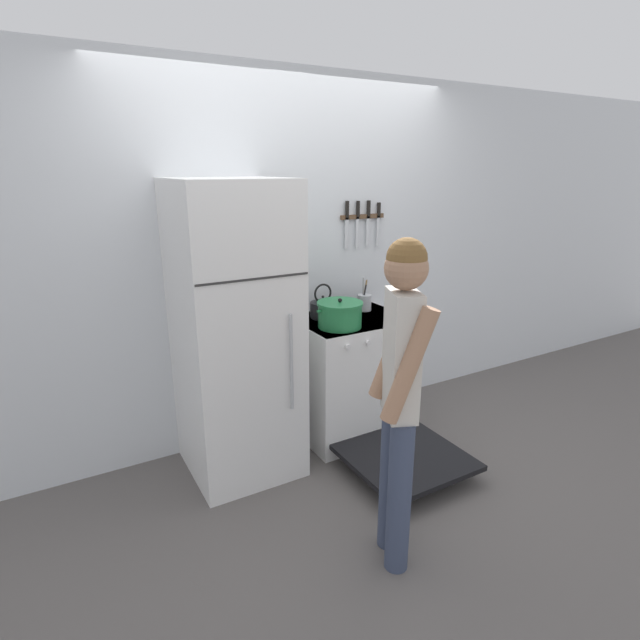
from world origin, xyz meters
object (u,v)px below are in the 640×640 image
object	(u,v)px
dutch_oven_pot	(340,314)
person	(400,389)
utensil_jar	(364,302)
tea_kettle	(323,307)
refrigerator	(235,333)
stove_range	(353,378)

from	to	relation	value
dutch_oven_pot	person	size ratio (longest dim) A/B	0.21
utensil_jar	person	distance (m)	1.50
person	utensil_jar	bearing A→B (deg)	-4.94
tea_kettle	person	world-z (taller)	person
refrigerator	stove_range	world-z (taller)	refrigerator
person	refrigerator	bearing A→B (deg)	41.03
refrigerator	tea_kettle	world-z (taller)	refrigerator
stove_range	person	bearing A→B (deg)	-114.00
stove_range	tea_kettle	distance (m)	0.57
tea_kettle	person	distance (m)	1.36
dutch_oven_pot	tea_kettle	bearing A→B (deg)	86.86
utensil_jar	tea_kettle	bearing A→B (deg)	-178.98
tea_kettle	person	size ratio (longest dim) A/B	0.15
refrigerator	stove_range	bearing A→B (deg)	-0.31
utensil_jar	person	world-z (taller)	person
stove_range	person	size ratio (longest dim) A/B	0.81
stove_range	refrigerator	bearing A→B (deg)	179.69
stove_range	utensil_jar	distance (m)	0.57
stove_range	utensil_jar	size ratio (longest dim) A/B	5.21
stove_range	tea_kettle	xyz separation A→B (m)	(-0.16, 0.16, 0.52)
person	stove_range	bearing A→B (deg)	-0.69
stove_range	dutch_oven_pot	size ratio (longest dim) A/B	3.81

